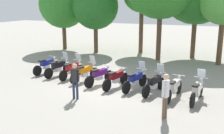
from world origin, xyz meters
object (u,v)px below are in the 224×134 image
Objects in this scene: motorcycle_7 at (154,83)px; motorcycle_9 at (197,90)px; motorcycle_3 at (85,72)px; tree_0 at (63,4)px; motorcycle_5 at (116,78)px; motorcycle_0 at (47,65)px; motorcycle_4 at (100,75)px; motorcycle_1 at (58,67)px; person_0 at (165,92)px; motorcycle_6 at (135,80)px; tree_1 at (95,6)px; motorcycle_2 at (72,69)px; tree_5 at (224,1)px; person_1 at (75,79)px; motorcycle_8 at (174,88)px.

motorcycle_9 is (2.04, -0.33, 0.00)m from motorcycle_7.
motorcycle_3 is 0.34× the size of tree_0.
motorcycle_7 is at bearing -79.82° from motorcycle_5.
motorcycle_4 is (4.09, -0.89, 0.00)m from motorcycle_0.
motorcycle_4 is at bearing -48.16° from tree_0.
motorcycle_1 and motorcycle_3 have the same top height.
motorcycle_4 is at bearing -17.56° from person_0.
tree_0 reaches higher than motorcycle_9.
motorcycle_0 is at bearing 95.27° from motorcycle_6.
motorcycle_9 is at bearing -81.95° from motorcycle_3.
person_0 is 14.47m from tree_1.
motorcycle_6 is (5.11, -0.73, 0.00)m from motorcycle_1.
motorcycle_4 is at bearing 90.73° from motorcycle_9.
tree_1 reaches higher than motorcycle_1.
motorcycle_2 is 11.18m from tree_5.
motorcycle_6 is at bearing -52.91° from tree_1.
motorcycle_4 is 0.35× the size of tree_5.
motorcycle_7 and motorcycle_9 have the same top height.
motorcycle_5 is 2.05m from motorcycle_7.
motorcycle_1 is 1.01× the size of motorcycle_5.
motorcycle_2 is 1.24× the size of person_0.
motorcycle_1 is at bearing 32.91° from person_1.
tree_0 is (-11.93, 11.63, 3.10)m from person_0.
motorcycle_7 is at bearing -81.27° from motorcycle_3.
person_1 reaches higher than motorcycle_4.
motorcycle_9 is 0.37× the size of tree_1.
motorcycle_8 is 2.43m from person_0.
tree_1 reaches higher than motorcycle_2.
motorcycle_9 is at bearing -81.53° from person_1.
motorcycle_9 is at bearing -94.26° from person_0.
tree_5 is (1.69, 8.10, 3.93)m from motorcycle_8.
motorcycle_5 is 1.03m from motorcycle_6.
person_1 is at bearing -68.36° from tree_1.
motorcycle_8 is at bearing -89.30° from motorcycle_1.
tree_1 is at bearing 175.09° from tree_5.
person_0 is at bearing -105.87° from motorcycle_3.
motorcycle_7 reaches higher than motorcycle_8.
motorcycle_7 is at bearing 80.03° from motorcycle_8.
motorcycle_0 is 0.34× the size of tree_0.
motorcycle_7 is at bearing -66.36° from person_1.
motorcycle_1 reaches higher than motorcycle_8.
motorcycle_5 is at bearing -23.93° from person_0.
motorcycle_3 reaches higher than motorcycle_0.
person_0 reaches higher than motorcycle_3.
motorcycle_0 is 1.23× the size of person_0.
motorcycle_5 is 1.22× the size of person_0.
person_1 is (-3.13, -2.18, 0.46)m from motorcycle_7.
motorcycle_3 is at bearing 98.01° from motorcycle_6.
tree_1 is at bearing 51.27° from motorcycle_6.
person_1 is at bearing 138.16° from motorcycle_7.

